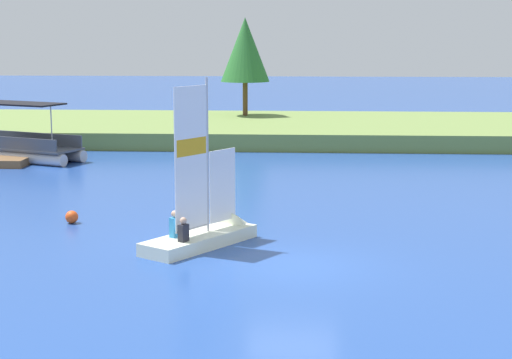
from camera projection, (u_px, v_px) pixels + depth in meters
The scene contains 7 objects.
ground_plane at pixel (293, 266), 23.32m from camera, with size 200.00×200.00×0.00m, color #234793.
shore_bank at pixel (300, 129), 51.82m from camera, with size 80.00×13.69×0.96m, color olive.
shoreline_tree_left at pixel (245, 50), 54.73m from camera, with size 3.17×3.17×6.31m.
wooden_dock at pixel (25, 155), 43.12m from camera, with size 1.79×6.75×0.38m, color brown.
sailboat at pixel (215, 229), 25.95m from camera, with size 3.54×4.42×5.42m.
pontoon_boat at pixel (22, 147), 42.34m from camera, with size 6.77×4.43×2.89m.
channel_buoy at pixel (72, 217), 28.50m from camera, with size 0.43×0.43×0.43m, color #E54C19.
Camera 1 is at (0.32, -22.58, 6.37)m, focal length 59.55 mm.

